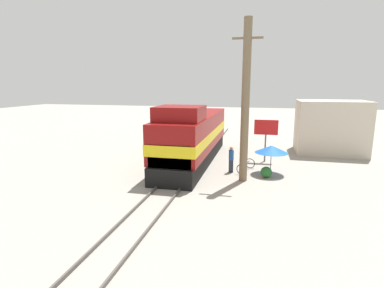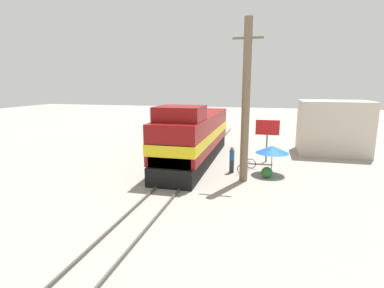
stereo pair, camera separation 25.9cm
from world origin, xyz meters
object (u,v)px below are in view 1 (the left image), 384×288
Objects in this scene: bicycle at (246,166)px; vendor_umbrella at (271,149)px; locomotive at (193,137)px; billboard_sign at (266,131)px; person_bystander at (231,158)px; utility_pole at (245,102)px.

vendor_umbrella is at bearing 8.50° from bicycle.
locomotive reaches higher than vendor_umbrella.
billboard_sign is (5.50, 1.61, 0.45)m from locomotive.
locomotive is 3.91m from person_bystander.
person_bystander is at bearing -174.37° from vendor_umbrella.
person_bystander is at bearing -122.43° from billboard_sign.
billboard_sign is 4.00m from bicycle.
billboard_sign is 1.80× the size of person_bystander.
locomotive reaches higher than billboard_sign.
billboard_sign is at bearing 83.41° from bicycle.
billboard_sign is (1.37, 5.24, -2.50)m from utility_pole.
person_bystander is 0.93× the size of bicycle.
vendor_umbrella is at bearing 5.63° from person_bystander.
vendor_umbrella is 1.13× the size of bicycle.
locomotive is 6.86× the size of bicycle.
person_bystander is (-2.30, -3.63, -1.46)m from billboard_sign.
person_bystander is at bearing -32.18° from locomotive.
billboard_sign is at bearing 57.57° from person_bystander.
utility_pole is 5.00× the size of bicycle.
utility_pole is 5.05m from bicycle.
bicycle is at bearing -20.06° from locomotive.
vendor_umbrella is 2.78m from person_bystander.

